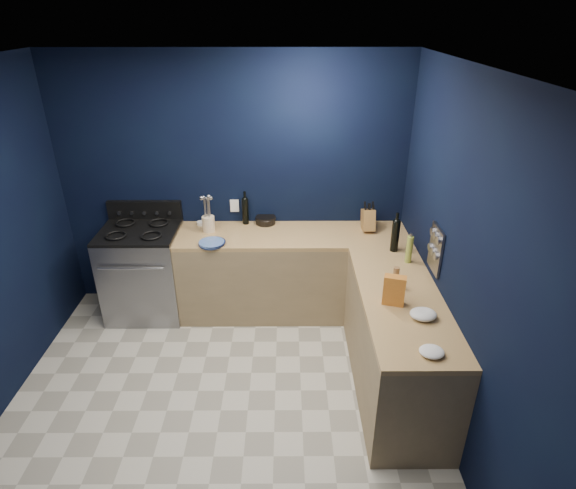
{
  "coord_description": "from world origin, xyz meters",
  "views": [
    {
      "loc": [
        0.53,
        -2.79,
        2.91
      ],
      "look_at": [
        0.55,
        1.0,
        1.0
      ],
      "focal_mm": 29.31,
      "sensor_mm": 36.0,
      "label": 1
    }
  ],
  "objects_px": {
    "gas_range": "(145,273)",
    "knife_block": "(368,220)",
    "utensil_crock": "(209,224)",
    "crouton_bag": "(394,290)",
    "plate_stack": "(212,243)"
  },
  "relations": [
    {
      "from": "utensil_crock",
      "to": "crouton_bag",
      "type": "bearing_deg",
      "value": -39.61
    },
    {
      "from": "gas_range",
      "to": "crouton_bag",
      "type": "distance_m",
      "value": 2.64
    },
    {
      "from": "utensil_crock",
      "to": "knife_block",
      "type": "height_order",
      "value": "knife_block"
    },
    {
      "from": "gas_range",
      "to": "plate_stack",
      "type": "xyz_separation_m",
      "value": [
        0.75,
        -0.22,
        0.46
      ]
    },
    {
      "from": "plate_stack",
      "to": "utensil_crock",
      "type": "relative_size",
      "value": 1.54
    },
    {
      "from": "gas_range",
      "to": "knife_block",
      "type": "xyz_separation_m",
      "value": [
        2.29,
        0.11,
        0.55
      ]
    },
    {
      "from": "gas_range",
      "to": "crouton_bag",
      "type": "height_order",
      "value": "crouton_bag"
    },
    {
      "from": "gas_range",
      "to": "plate_stack",
      "type": "distance_m",
      "value": 0.91
    },
    {
      "from": "gas_range",
      "to": "knife_block",
      "type": "bearing_deg",
      "value": 2.84
    },
    {
      "from": "knife_block",
      "to": "crouton_bag",
      "type": "xyz_separation_m",
      "value": [
        -0.02,
        -1.34,
        0.01
      ]
    },
    {
      "from": "utensil_crock",
      "to": "knife_block",
      "type": "distance_m",
      "value": 1.6
    },
    {
      "from": "plate_stack",
      "to": "gas_range",
      "type": "bearing_deg",
      "value": 163.82
    },
    {
      "from": "crouton_bag",
      "to": "plate_stack",
      "type": "bearing_deg",
      "value": 162.33
    },
    {
      "from": "utensil_crock",
      "to": "crouton_bag",
      "type": "distance_m",
      "value": 2.06
    },
    {
      "from": "plate_stack",
      "to": "utensil_crock",
      "type": "xyz_separation_m",
      "value": [
        -0.07,
        0.31,
        0.06
      ]
    }
  ]
}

